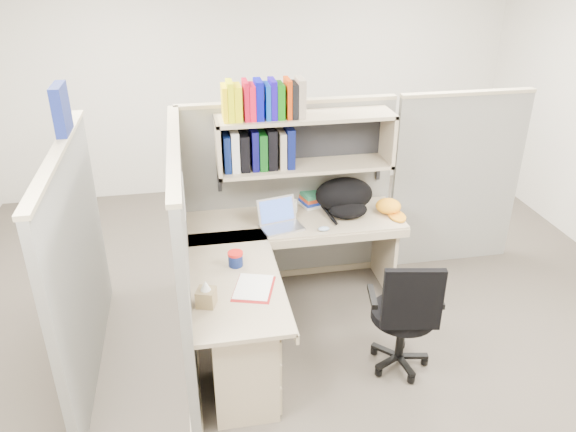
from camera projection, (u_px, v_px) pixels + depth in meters
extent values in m
plane|color=#3B342E|center=(309.00, 335.00, 4.39)|extent=(6.00, 6.00, 0.00)
plane|color=beige|center=(254.00, 77.00, 6.42)|extent=(6.00, 0.00, 6.00)
cube|color=#5D5C58|center=(288.00, 195.00, 4.82)|extent=(1.80, 0.06, 1.60)
cube|color=tan|center=(288.00, 102.00, 4.46)|extent=(1.80, 0.08, 0.03)
cube|color=#5D5C58|center=(184.00, 258.00, 3.88)|extent=(0.06, 1.80, 1.60)
cube|color=tan|center=(173.00, 146.00, 3.52)|extent=(0.08, 1.80, 0.03)
cube|color=#5D5C58|center=(79.00, 267.00, 3.77)|extent=(0.06, 1.80, 1.60)
cube|color=#5D5C58|center=(456.00, 182.00, 5.08)|extent=(1.20, 0.06, 1.60)
cube|color=navy|center=(61.00, 109.00, 3.63)|extent=(0.07, 0.27, 0.32)
cube|color=white|center=(184.00, 196.00, 3.84)|extent=(0.00, 0.21, 0.28)
cube|color=tan|center=(305.00, 117.00, 4.33)|extent=(1.40, 0.34, 0.03)
cube|color=tan|center=(305.00, 166.00, 4.51)|extent=(1.40, 0.34, 0.03)
cube|color=tan|center=(218.00, 147.00, 4.31)|extent=(0.03, 0.34, 0.44)
cube|color=tan|center=(388.00, 137.00, 4.53)|extent=(0.03, 0.34, 0.44)
cube|color=black|center=(301.00, 136.00, 4.56)|extent=(1.38, 0.01, 0.41)
cube|color=#FEDC05|center=(224.00, 103.00, 4.15)|extent=(0.03, 0.20, 0.26)
cube|color=#D9E304|center=(230.00, 101.00, 4.15)|extent=(0.05, 0.20, 0.29)
cube|color=#E1DE04|center=(237.00, 102.00, 4.16)|extent=(0.06, 0.20, 0.26)
cube|color=#AB0620|center=(246.00, 100.00, 4.17)|extent=(0.04, 0.20, 0.29)
cube|color=red|center=(251.00, 102.00, 4.18)|extent=(0.05, 0.20, 0.26)
cube|color=#05079B|center=(258.00, 99.00, 4.18)|extent=(0.06, 0.20, 0.29)
cube|color=#053AA6|center=(267.00, 101.00, 4.20)|extent=(0.04, 0.20, 0.26)
cube|color=#160598|center=(272.00, 99.00, 4.20)|extent=(0.04, 0.20, 0.29)
cube|color=#0D6407|center=(279.00, 100.00, 4.21)|extent=(0.06, 0.20, 0.26)
cube|color=#C43404|center=(288.00, 98.00, 4.22)|extent=(0.04, 0.20, 0.29)
cube|color=black|center=(293.00, 100.00, 4.23)|extent=(0.05, 0.20, 0.26)
cube|color=gray|center=(300.00, 97.00, 4.23)|extent=(0.06, 0.20, 0.29)
cube|color=#071446|center=(226.00, 152.00, 4.36)|extent=(0.05, 0.24, 0.29)
cube|color=#BDBDBD|center=(234.00, 149.00, 4.36)|extent=(0.06, 0.24, 0.32)
cube|color=black|center=(244.00, 151.00, 4.38)|extent=(0.07, 0.24, 0.29)
cube|color=#070645|center=(254.00, 148.00, 4.39)|extent=(0.05, 0.24, 0.32)
cube|color=#09400F|center=(262.00, 149.00, 4.40)|extent=(0.06, 0.24, 0.29)
cube|color=black|center=(271.00, 147.00, 4.41)|extent=(0.07, 0.24, 0.32)
cube|color=gray|center=(281.00, 148.00, 4.43)|extent=(0.05, 0.24, 0.29)
cube|color=#060E45|center=(289.00, 146.00, 4.43)|extent=(0.06, 0.24, 0.32)
cube|color=tan|center=(295.00, 221.00, 4.57)|extent=(1.74, 0.60, 0.03)
cube|color=tan|center=(235.00, 279.00, 3.80)|extent=(0.60, 1.34, 0.03)
cube|color=tan|center=(303.00, 242.00, 4.32)|extent=(1.74, 0.02, 0.07)
cube|color=tan|center=(279.00, 279.00, 3.87)|extent=(0.02, 1.34, 0.07)
cube|color=tan|center=(243.00, 356.00, 3.66)|extent=(0.40, 0.55, 0.68)
cube|color=tan|center=(274.00, 328.00, 3.61)|extent=(0.02, 0.50, 0.16)
cube|color=tan|center=(274.00, 350.00, 3.69)|extent=(0.02, 0.50, 0.16)
cube|color=tan|center=(275.00, 375.00, 3.78)|extent=(0.02, 0.50, 0.22)
cube|color=#B2B2B7|center=(276.00, 328.00, 3.61)|extent=(0.01, 0.12, 0.01)
cube|color=tan|center=(384.00, 249.00, 4.89)|extent=(0.03, 0.55, 0.70)
cylinder|color=#0E1C53|center=(236.00, 260.00, 3.91)|extent=(0.10, 0.10, 0.09)
cylinder|color=red|center=(235.00, 253.00, 3.88)|extent=(0.11, 0.11, 0.02)
ellipsoid|color=#94B2D2|center=(324.00, 229.00, 4.38)|extent=(0.09, 0.06, 0.03)
cylinder|color=silver|center=(293.00, 206.00, 4.67)|extent=(0.08, 0.08, 0.10)
cylinder|color=black|center=(403.00, 314.00, 3.88)|extent=(0.45, 0.45, 0.07)
cube|color=black|center=(413.00, 300.00, 3.58)|extent=(0.39, 0.12, 0.45)
cylinder|color=black|center=(401.00, 335.00, 3.96)|extent=(0.06, 0.06, 0.39)
cylinder|color=black|center=(398.00, 360.00, 4.06)|extent=(0.43, 0.43, 0.10)
cube|color=black|center=(372.00, 296.00, 3.81)|extent=(0.08, 0.25, 0.04)
cube|color=black|center=(438.00, 296.00, 3.81)|extent=(0.08, 0.25, 0.04)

